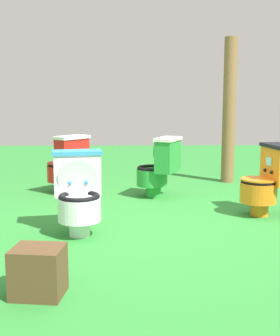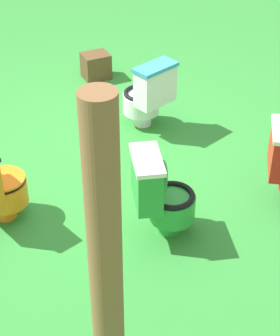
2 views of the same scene
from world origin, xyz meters
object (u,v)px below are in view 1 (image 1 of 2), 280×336
at_px(toilet_red, 66,164).
at_px(wooden_post, 229,111).
at_px(toilet_white, 78,192).
at_px(small_crate, 38,272).
at_px(toilet_orange, 267,179).
at_px(toilet_green, 159,167).

relative_size(toilet_red, wooden_post, 0.36).
height_order(toilet_white, small_crate, toilet_white).
xyz_separation_m(toilet_orange, toilet_white, (0.57, -1.84, 0.00)).
xyz_separation_m(wooden_post, small_crate, (3.65, -1.94, -0.85)).
xyz_separation_m(toilet_green, small_crate, (2.66, -0.90, -0.22)).
bearing_deg(toilet_orange, small_crate, 123.67).
distance_m(toilet_orange, toilet_green, 1.33).
distance_m(toilet_red, wooden_post, 2.37).
relative_size(toilet_white, toilet_red, 1.00).
bearing_deg(toilet_green, toilet_orange, -104.54).
bearing_deg(wooden_post, toilet_green, -46.29).
height_order(wooden_post, small_crate, wooden_post).
distance_m(toilet_orange, wooden_post, 1.93).
distance_m(toilet_green, toilet_red, 1.17).
bearing_deg(toilet_white, small_crate, 74.65).
bearing_deg(toilet_red, toilet_orange, -75.91).
bearing_deg(toilet_green, small_crate, -174.53).
bearing_deg(toilet_white, toilet_red, -89.29).
bearing_deg(toilet_red, small_crate, -134.31).
relative_size(toilet_orange, toilet_red, 1.00).
xyz_separation_m(toilet_white, wooden_post, (-2.39, 1.83, 0.63)).
bearing_deg(wooden_post, toilet_red, -71.91).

